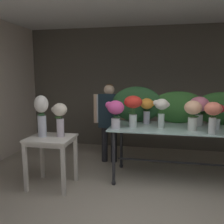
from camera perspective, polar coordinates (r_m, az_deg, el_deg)
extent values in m
plane|color=#9E9384|center=(4.23, 8.72, -14.90)|extent=(7.79, 7.79, 0.00)
cube|color=#5B564C|center=(5.64, 9.91, 5.42)|extent=(5.99, 0.12, 2.75)
cube|color=#ADD1CF|center=(3.95, 15.17, -3.61)|extent=(2.11, 0.93, 0.02)
cylinder|color=#2D2D33|center=(3.77, 0.39, -10.80)|extent=(0.05, 0.05, 0.86)
sphere|color=#2D2D33|center=(3.92, 0.38, -16.28)|extent=(0.07, 0.07, 0.07)
cylinder|color=#2D2D33|center=(4.46, 2.20, -7.73)|extent=(0.05, 0.05, 0.86)
sphere|color=#2D2D33|center=(4.58, 2.17, -12.50)|extent=(0.07, 0.07, 0.07)
cylinder|color=#2D2D33|center=(4.11, 14.86, -11.35)|extent=(1.91, 0.03, 0.03)
cube|color=silver|center=(3.75, -14.16, -5.95)|extent=(0.66, 0.58, 0.03)
cube|color=silver|center=(3.76, -14.14, -6.61)|extent=(0.60, 0.52, 0.06)
cube|color=silver|center=(3.79, -19.67, -12.15)|extent=(0.05, 0.05, 0.74)
cube|color=silver|center=(3.54, -11.36, -13.32)|extent=(0.05, 0.05, 0.74)
cube|color=silver|center=(4.20, -16.10, -9.92)|extent=(0.05, 0.05, 0.74)
cube|color=silver|center=(3.98, -8.52, -10.74)|extent=(0.05, 0.05, 0.74)
cylinder|color=#232328|center=(4.78, -1.75, -6.94)|extent=(0.12, 0.12, 0.80)
cylinder|color=#232328|center=(4.75, 0.44, -7.07)|extent=(0.12, 0.12, 0.80)
cube|color=silver|center=(4.63, -0.67, 0.88)|extent=(0.43, 0.22, 0.52)
cube|color=#192833|center=(4.52, -0.98, 0.18)|extent=(0.37, 0.02, 0.64)
cylinder|color=beige|center=(4.69, -3.80, 0.81)|extent=(0.09, 0.09, 0.55)
cylinder|color=beige|center=(4.58, 2.53, 0.63)|extent=(0.09, 0.09, 0.55)
sphere|color=beige|center=(4.60, -0.68, 5.24)|extent=(0.20, 0.20, 0.20)
ellipsoid|color=brown|center=(4.61, -0.63, 6.06)|extent=(0.15, 0.15, 0.09)
ellipsoid|color=#28562D|center=(4.25, 5.81, 1.83)|extent=(0.87, 0.29, 0.61)
ellipsoid|color=#2D6028|center=(4.24, 15.26, 1.07)|extent=(0.92, 0.20, 0.54)
ellipsoid|color=#2D6028|center=(4.35, 24.69, 0.75)|extent=(0.97, 0.22, 0.54)
cylinder|color=silver|center=(3.79, 4.92, -2.11)|extent=(0.12, 0.12, 0.20)
cylinder|color=#9EBCB2|center=(3.80, 4.91, -2.96)|extent=(0.11, 0.11, 0.09)
cylinder|color=#387033|center=(3.78, 5.32, -1.01)|extent=(0.01, 0.01, 0.33)
cylinder|color=#387033|center=(3.81, 4.93, -0.93)|extent=(0.01, 0.01, 0.33)
cylinder|color=#387033|center=(3.78, 4.46, -1.00)|extent=(0.01, 0.01, 0.33)
cylinder|color=#387033|center=(3.76, 4.85, -1.05)|extent=(0.01, 0.01, 0.33)
ellipsoid|color=red|center=(3.75, 4.98, 2.37)|extent=(0.28, 0.28, 0.19)
sphere|color=red|center=(3.73, 3.62, 2.77)|extent=(0.07, 0.07, 0.07)
ellipsoid|color=#2D6028|center=(3.79, 4.46, -0.24)|extent=(0.11, 0.08, 0.03)
cylinder|color=silver|center=(4.11, 8.12, -1.31)|extent=(0.11, 0.11, 0.21)
cylinder|color=#9EBCB2|center=(4.12, 8.10, -2.11)|extent=(0.10, 0.10, 0.09)
cylinder|color=#387033|center=(4.10, 8.39, -0.72)|extent=(0.01, 0.01, 0.27)
cylinder|color=#387033|center=(4.12, 8.05, -0.67)|extent=(0.01, 0.01, 0.27)
cylinder|color=#387033|center=(4.08, 8.01, -0.77)|extent=(0.01, 0.01, 0.27)
ellipsoid|color=orange|center=(4.07, 8.19, 1.94)|extent=(0.22, 0.22, 0.18)
sphere|color=orange|center=(4.08, 7.10, 2.34)|extent=(0.07, 0.07, 0.07)
sphere|color=orange|center=(4.06, 9.48, 1.96)|extent=(0.08, 0.08, 0.08)
cylinder|color=silver|center=(4.00, 23.33, -2.61)|extent=(0.10, 0.10, 0.15)
cylinder|color=#9EBCB2|center=(4.01, 23.29, -3.21)|extent=(0.09, 0.09, 0.06)
cylinder|color=#387033|center=(3.99, 23.58, -1.73)|extent=(0.01, 0.01, 0.26)
cylinder|color=#387033|center=(4.00, 23.30, -1.69)|extent=(0.01, 0.01, 0.26)
cylinder|color=#387033|center=(3.97, 23.30, -1.76)|extent=(0.01, 0.01, 0.26)
ellipsoid|color=red|center=(3.96, 23.53, 0.73)|extent=(0.20, 0.20, 0.14)
sphere|color=red|center=(3.96, 22.39, 0.53)|extent=(0.07, 0.07, 0.07)
sphere|color=red|center=(3.98, 24.51, 0.55)|extent=(0.08, 0.08, 0.08)
cylinder|color=silver|center=(3.77, 18.31, -2.69)|extent=(0.13, 0.13, 0.19)
cylinder|color=#9EBCB2|center=(3.78, 18.27, -3.49)|extent=(0.12, 0.12, 0.08)
cylinder|color=#477F3D|center=(3.77, 18.84, -1.95)|extent=(0.01, 0.01, 0.27)
cylinder|color=#477F3D|center=(3.79, 18.19, -1.88)|extent=(0.01, 0.01, 0.27)
cylinder|color=#477F3D|center=(3.75, 17.81, -1.95)|extent=(0.01, 0.01, 0.27)
cylinder|color=#477F3D|center=(3.74, 18.41, -2.03)|extent=(0.01, 0.01, 0.27)
ellipsoid|color=#F4B78E|center=(3.73, 18.49, 1.01)|extent=(0.25, 0.25, 0.21)
sphere|color=#F4B78E|center=(3.75, 19.43, 0.54)|extent=(0.10, 0.10, 0.10)
ellipsoid|color=#2D6028|center=(3.75, 19.00, -0.99)|extent=(0.11, 0.07, 0.03)
cylinder|color=silver|center=(3.80, 11.45, -2.08)|extent=(0.10, 0.10, 0.22)
cylinder|color=#9EBCB2|center=(3.81, 11.42, -3.01)|extent=(0.09, 0.09, 0.09)
cylinder|color=#387033|center=(3.79, 11.85, -1.30)|extent=(0.01, 0.01, 0.31)
cylinder|color=#387033|center=(3.81, 11.41, -1.22)|extent=(0.01, 0.01, 0.31)
cylinder|color=#387033|center=(3.79, 11.16, -1.27)|extent=(0.01, 0.01, 0.31)
cylinder|color=#387033|center=(3.77, 11.51, -1.33)|extent=(0.01, 0.01, 0.31)
ellipsoid|color=white|center=(3.76, 11.57, 1.81)|extent=(0.21, 0.21, 0.17)
sphere|color=white|center=(3.74, 10.24, 2.16)|extent=(0.08, 0.08, 0.08)
sphere|color=white|center=(3.77, 12.84, 1.68)|extent=(0.08, 0.08, 0.08)
cylinder|color=silver|center=(3.71, 0.86, -2.66)|extent=(0.14, 0.14, 0.16)
cylinder|color=#9EBCB2|center=(3.72, 0.86, -3.34)|extent=(0.13, 0.13, 0.07)
cylinder|color=#28562D|center=(3.70, 1.37, -1.85)|extent=(0.01, 0.01, 0.25)
cylinder|color=#28562D|center=(3.73, 0.63, -1.75)|extent=(0.01, 0.01, 0.25)
cylinder|color=#28562D|center=(3.68, 0.44, -1.90)|extent=(0.01, 0.01, 0.25)
ellipsoid|color=#E54C9E|center=(3.67, 0.87, 1.07)|extent=(0.26, 0.26, 0.21)
sphere|color=#E54C9E|center=(3.72, -0.76, 1.64)|extent=(0.11, 0.11, 0.11)
ellipsoid|color=#28562D|center=(3.65, 1.31, -1.25)|extent=(0.11, 0.07, 0.03)
cylinder|color=silver|center=(4.14, 19.63, -1.82)|extent=(0.13, 0.13, 0.18)
cylinder|color=#9EBCB2|center=(4.15, 19.59, -2.52)|extent=(0.12, 0.12, 0.08)
cylinder|color=#387033|center=(4.14, 19.90, -1.09)|extent=(0.01, 0.01, 0.27)
cylinder|color=#387033|center=(4.15, 19.68, -1.05)|extent=(0.01, 0.01, 0.27)
cylinder|color=#387033|center=(4.13, 19.25, -1.08)|extent=(0.01, 0.01, 0.27)
cylinder|color=#387033|center=(4.10, 19.82, -1.17)|extent=(0.01, 0.01, 0.27)
ellipsoid|color=pink|center=(4.11, 19.81, 1.76)|extent=(0.31, 0.31, 0.24)
sphere|color=pink|center=(4.07, 18.50, 1.53)|extent=(0.10, 0.10, 0.10)
ellipsoid|color=#28562D|center=(4.11, 19.46, -0.32)|extent=(0.11, 0.07, 0.03)
cylinder|color=silver|center=(3.62, 22.43, -3.06)|extent=(0.10, 0.10, 0.23)
cylinder|color=#9EBCB2|center=(3.63, 22.37, -4.06)|extent=(0.09, 0.09, 0.10)
cylinder|color=#477F3D|center=(3.61, 22.71, -2.43)|extent=(0.01, 0.01, 0.29)
cylinder|color=#477F3D|center=(3.62, 22.22, -2.39)|extent=(0.01, 0.01, 0.29)
cylinder|color=#477F3D|center=(3.59, 22.25, -2.48)|extent=(0.01, 0.01, 0.29)
ellipsoid|color=#EF7A60|center=(3.58, 22.65, 0.73)|extent=(0.23, 0.23, 0.18)
sphere|color=#EF7A60|center=(3.58, 24.15, 0.57)|extent=(0.06, 0.06, 0.06)
cylinder|color=silver|center=(3.77, -16.07, -3.22)|extent=(0.13, 0.13, 0.32)
cylinder|color=#9EBCB2|center=(3.79, -16.02, -4.55)|extent=(0.12, 0.12, 0.13)
cylinder|color=#2D6028|center=(3.75, -15.72, -2.45)|extent=(0.01, 0.01, 0.41)
cylinder|color=#2D6028|center=(3.79, -15.96, -2.34)|extent=(0.01, 0.01, 0.41)
cylinder|color=#2D6028|center=(3.77, -16.36, -2.42)|extent=(0.01, 0.01, 0.41)
cylinder|color=#2D6028|center=(3.75, -16.24, -2.49)|extent=(0.01, 0.01, 0.41)
ellipsoid|color=white|center=(3.72, -16.29, 1.80)|extent=(0.21, 0.21, 0.26)
sphere|color=white|center=(3.76, -17.04, 1.85)|extent=(0.11, 0.11, 0.11)
ellipsoid|color=#28562D|center=(3.70, -16.20, -0.60)|extent=(0.11, 0.09, 0.03)
cylinder|color=silver|center=(3.71, -12.02, -3.60)|extent=(0.11, 0.11, 0.28)
cylinder|color=#9EBCB2|center=(3.73, -11.98, -4.76)|extent=(0.10, 0.10, 0.12)
cylinder|color=#2D6028|center=(3.70, -11.70, -2.95)|extent=(0.01, 0.01, 0.34)
cylinder|color=#2D6028|center=(3.72, -12.10, -2.90)|extent=(0.01, 0.01, 0.34)
cylinder|color=#2D6028|center=(3.69, -12.21, -2.99)|extent=(0.01, 0.01, 0.34)
ellipsoid|color=silver|center=(3.67, -12.15, 0.55)|extent=(0.21, 0.21, 0.19)
sphere|color=silver|center=(3.69, -13.38, 0.57)|extent=(0.09, 0.09, 0.09)
ellipsoid|color=#477F3D|center=(3.68, -12.65, -1.25)|extent=(0.10, 0.05, 0.03)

